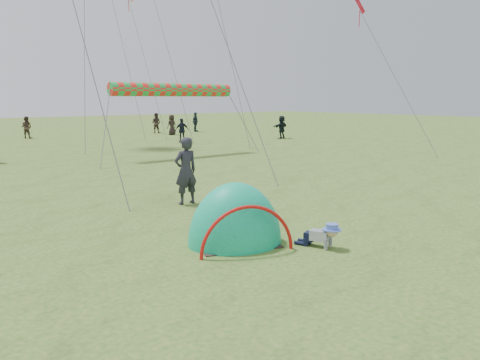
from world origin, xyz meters
TOP-DOWN VIEW (x-y plane):
  - ground at (0.00, 0.00)m, footprint 140.00×140.00m
  - crawling_toddler at (0.06, 0.02)m, footprint 0.66×0.78m
  - popup_tent at (-1.08, 1.32)m, footprint 2.33×2.13m
  - standing_adult at (0.13, 4.92)m, footprint 0.69×0.48m
  - crowd_person_1 at (3.14, 30.41)m, footprint 0.97×0.97m
  - crowd_person_2 at (10.10, 20.52)m, footprint 1.00×0.63m
  - crowd_person_4 at (12.96, 26.42)m, footprint 0.81×0.56m
  - crowd_person_5 at (17.26, 18.43)m, footprint 1.59×0.76m
  - crowd_person_7 at (13.00, 28.95)m, footprint 0.99×1.03m
  - crowd_person_8 at (16.49, 28.26)m, footprint 1.05×0.86m
  - rainbow_tube_kite at (5.83, 14.56)m, footprint 6.73×0.64m
  - diamond_kite_0 at (15.31, 10.60)m, footprint 0.96×0.96m

SIDE VIEW (x-z plane):
  - ground at x=0.00m, z-range 0.00..0.00m
  - popup_tent at x=-1.08m, z-range -1.24..1.24m
  - crawling_toddler at x=0.06m, z-range 0.00..0.51m
  - crowd_person_2 at x=10.10m, z-range 0.00..1.58m
  - crowd_person_1 at x=3.14m, z-range 0.00..1.59m
  - crowd_person_4 at x=12.96m, z-range 0.00..1.60m
  - crowd_person_5 at x=17.26m, z-range 0.00..1.65m
  - crowd_person_7 at x=13.00m, z-range 0.00..1.67m
  - crowd_person_8 at x=16.49m, z-range 0.00..1.68m
  - standing_adult at x=0.13m, z-range 0.00..1.84m
  - rainbow_tube_kite at x=5.83m, z-range 2.96..3.60m
  - diamond_kite_0 at x=15.31m, z-range 7.45..8.24m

